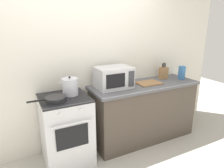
# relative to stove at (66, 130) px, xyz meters

# --- Properties ---
(back_wall) EXTENTS (4.40, 0.10, 2.50)m
(back_wall) POSITION_rel_stove_xyz_m (0.65, 0.37, 0.79)
(back_wall) COLOR silver
(back_wall) RESTS_ON ground_plane
(lower_cabinet_right) EXTENTS (1.64, 0.56, 0.88)m
(lower_cabinet_right) POSITION_rel_stove_xyz_m (1.25, 0.02, -0.02)
(lower_cabinet_right) COLOR #4C4238
(lower_cabinet_right) RESTS_ON ground_plane
(countertop_right) EXTENTS (1.70, 0.60, 0.04)m
(countertop_right) POSITION_rel_stove_xyz_m (1.25, 0.02, 0.44)
(countertop_right) COLOR #59595E
(countertop_right) RESTS_ON lower_cabinet_right
(stove) EXTENTS (0.60, 0.64, 0.92)m
(stove) POSITION_rel_stove_xyz_m (0.00, 0.00, 0.00)
(stove) COLOR silver
(stove) RESTS_ON ground_plane
(stock_pot) EXTENTS (0.29, 0.21, 0.25)m
(stock_pot) POSITION_rel_stove_xyz_m (0.10, 0.05, 0.57)
(stock_pot) COLOR silver
(stock_pot) RESTS_ON stove
(frying_pan) EXTENTS (0.45, 0.25, 0.05)m
(frying_pan) POSITION_rel_stove_xyz_m (-0.12, -0.08, 0.48)
(frying_pan) COLOR #28282B
(frying_pan) RESTS_ON stove
(microwave) EXTENTS (0.50, 0.37, 0.30)m
(microwave) POSITION_rel_stove_xyz_m (0.74, 0.08, 0.61)
(microwave) COLOR silver
(microwave) RESTS_ON countertop_right
(cutting_board) EXTENTS (0.36, 0.26, 0.02)m
(cutting_board) POSITION_rel_stove_xyz_m (1.30, 0.00, 0.47)
(cutting_board) COLOR #997047
(cutting_board) RESTS_ON countertop_right
(knife_block) EXTENTS (0.13, 0.10, 0.27)m
(knife_block) POSITION_rel_stove_xyz_m (1.70, 0.14, 0.56)
(knife_block) COLOR #997047
(knife_block) RESTS_ON countertop_right
(pasta_box) EXTENTS (0.08, 0.08, 0.22)m
(pasta_box) POSITION_rel_stove_xyz_m (1.94, -0.03, 0.57)
(pasta_box) COLOR teal
(pasta_box) RESTS_ON countertop_right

